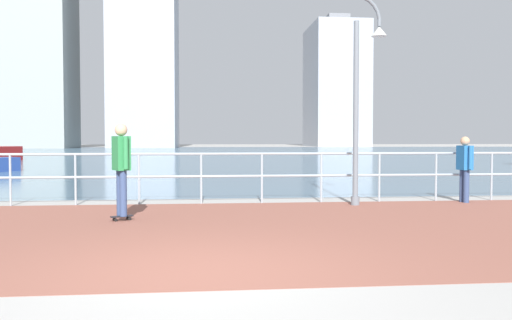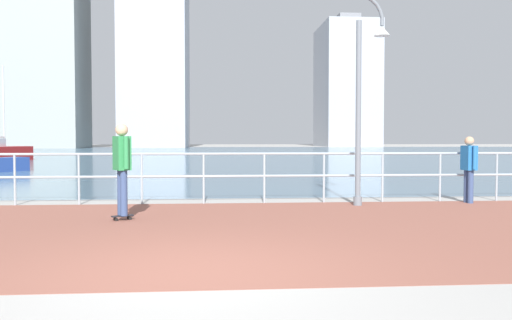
{
  "view_description": "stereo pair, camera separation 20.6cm",
  "coord_description": "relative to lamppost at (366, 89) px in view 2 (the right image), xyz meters",
  "views": [
    {
      "loc": [
        0.06,
        -5.7,
        1.48
      ],
      "look_at": [
        1.01,
        3.81,
        1.1
      ],
      "focal_mm": 36.88,
      "sensor_mm": 36.0,
      "label": 1
    },
    {
      "loc": [
        0.27,
        -5.72,
        1.48
      ],
      "look_at": [
        1.01,
        3.81,
        1.1
      ],
      "focal_mm": 36.88,
      "sensor_mm": 36.0,
      "label": 2
    }
  ],
  "objects": [
    {
      "name": "tower_brick",
      "position": [
        -31.86,
        80.85,
        19.23
      ],
      "size": [
        12.18,
        11.58,
        45.32
      ],
      "color": "#939993",
      "rests_on": "ground"
    },
    {
      "name": "bystander",
      "position": [
        2.51,
        0.23,
        -1.69
      ],
      "size": [
        0.27,
        0.56,
        1.54
      ],
      "color": "#384C7A",
      "rests_on": "ground"
    },
    {
      "name": "harbor_water",
      "position": [
        -3.62,
        45.58,
        -2.59
      ],
      "size": [
        180.0,
        88.0,
        0.0
      ],
      "primitive_type": "cube",
      "color": "slate",
      "rests_on": "ground"
    },
    {
      "name": "lamppost",
      "position": [
        0.0,
        0.0,
        0.0
      ],
      "size": [
        0.82,
        0.36,
        4.69
      ],
      "color": "slate",
      "rests_on": "ground"
    },
    {
      "name": "skateboarder",
      "position": [
        -5.04,
        -1.81,
        -1.53
      ],
      "size": [
        0.4,
        0.53,
        1.76
      ],
      "color": "black",
      "rests_on": "ground"
    },
    {
      "name": "sailboat_ivory",
      "position": [
        -17.67,
        25.19,
        -1.97
      ],
      "size": [
        2.41,
        4.81,
        6.47
      ],
      "color": "#B21E1E",
      "rests_on": "ground"
    },
    {
      "name": "tower_concrete",
      "position": [
        -14.24,
        86.9,
        15.28
      ],
      "size": [
        11.62,
        16.77,
        37.41
      ],
      "color": "#A3A8B2",
      "rests_on": "ground"
    },
    {
      "name": "ground",
      "position": [
        -3.62,
        34.22,
        -2.59
      ],
      "size": [
        220.0,
        220.0,
        0.0
      ],
      "primitive_type": "plane",
      "color": "#ADAAA5"
    },
    {
      "name": "tower_glass",
      "position": [
        24.83,
        100.14,
        10.49
      ],
      "size": [
        11.26,
        16.56,
        27.82
      ],
      "color": "#A3A8B2",
      "rests_on": "ground"
    },
    {
      "name": "waterfront_railing",
      "position": [
        -3.62,
        0.58,
        -1.79
      ],
      "size": [
        25.25,
        0.06,
        1.17
      ],
      "color": "#9EADB7",
      "rests_on": "ground"
    },
    {
      "name": "brick_paving",
      "position": [
        -3.62,
        -2.92,
        -2.59
      ],
      "size": [
        28.0,
        6.99,
        0.01
      ],
      "primitive_type": "cube",
      "color": "#935647",
      "rests_on": "ground"
    }
  ]
}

